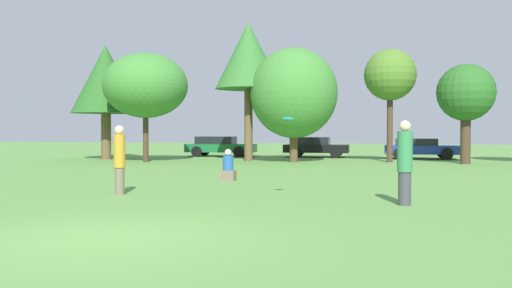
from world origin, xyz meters
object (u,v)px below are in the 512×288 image
Objects in this scene: person_catcher at (405,162)px; tree_1 at (145,86)px; tree_0 at (106,80)px; tree_3 at (294,93)px; parked_car_blue at (420,148)px; parked_car_green at (220,146)px; parked_car_black at (315,146)px; person_thrower at (120,159)px; bystander_sitting at (228,168)px; tree_4 at (390,76)px; tree_2 at (248,57)px; tree_5 at (466,94)px; frisbee at (288,119)px.

tree_1 reaches higher than person_catcher.
tree_0 reaches higher than tree_3.
tree_0 is at bearing -166.81° from parked_car_blue.
tree_3 is 1.36× the size of parked_car_green.
person_catcher is 21.41m from parked_car_black.
person_thrower is 20.72m from parked_car_black.
tree_4 is at bearing 66.42° from bystander_sitting.
person_thrower is at bearing -0.00° from person_catcher.
tree_2 is at bearing 170.86° from tree_3.
person_thrower is at bearing -123.53° from tree_5.
tree_4 is at bearing 171.73° from tree_5.
person_catcher is 0.38× the size of tree_5.
person_catcher is 0.32× the size of tree_3.
bystander_sitting is 0.14× the size of tree_2.
person_catcher is at bearing -8.23° from frisbee.
person_thrower is 18.08m from tree_0.
person_catcher is 0.33× the size of tree_1.
tree_4 is at bearing 4.83° from tree_2.
frisbee is 5.34m from bystander_sitting.
tree_1 is 1.30× the size of parked_car_green.
bystander_sitting is at bearing -38.04° from person_catcher.
tree_0 reaches higher than parked_car_black.
parked_car_green is at bearing 41.96° from tree_0.
tree_2 reaches higher than bystander_sitting.
parked_car_green is 6.02m from parked_car_black.
tree_1 is (-10.04, 13.42, 2.04)m from frisbee.
tree_5 is at bearing -19.12° from parked_car_green.
person_catcher is 1.81× the size of bystander_sitting.
parked_car_green is (5.28, 4.75, -3.86)m from tree_0.
parked_car_black is (0.42, 5.36, -2.93)m from tree_3.
tree_4 reaches higher than frisbee.
tree_5 reaches higher than person_catcher.
tree_5 is at bearing -68.16° from parked_car_blue.
parked_car_blue is at bearing 78.38° from frisbee.
tree_4 is at bearing -116.32° from parked_car_blue.
tree_5 is (19.36, 0.43, -1.06)m from tree_0.
tree_1 is at bearing -157.26° from parked_car_blue.
tree_2 is 1.70× the size of parked_car_green.
person_thrower is 17.99m from tree_4.
parked_car_blue reaches higher than bystander_sitting.
parked_car_green reaches higher than parked_car_blue.
parked_car_green is (-10.45, 3.78, -3.82)m from tree_4.
tree_4 is 3.81m from tree_5.
tree_5 is (3.63, -0.53, -1.03)m from tree_4.
tree_4 is at bearing -46.23° from parked_car_black.
tree_2 is 1.26× the size of tree_3.
tree_5 is 1.23× the size of parked_car_black.
frisbee reaches higher than person_catcher.
person_catcher reaches higher than person_thrower.
bystander_sitting is at bearing 72.11° from person_thrower.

